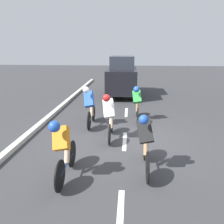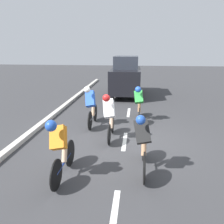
# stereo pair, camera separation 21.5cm
# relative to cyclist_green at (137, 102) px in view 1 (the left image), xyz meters

# --- Properties ---
(ground_plane) EXTENTS (60.00, 60.00, 0.00)m
(ground_plane) POSITION_rel_cyclist_green_xyz_m (0.43, 1.98, -0.77)
(ground_plane) COLOR #38383A
(lane_stripe_near) EXTENTS (0.12, 1.40, 0.01)m
(lane_stripe_near) POSITION_rel_cyclist_green_xyz_m (0.43, 5.27, -0.76)
(lane_stripe_near) COLOR white
(lane_stripe_near) RESTS_ON ground
(lane_stripe_mid) EXTENTS (0.12, 1.40, 0.01)m
(lane_stripe_mid) POSITION_rel_cyclist_green_xyz_m (0.43, 2.07, -0.76)
(lane_stripe_mid) COLOR white
(lane_stripe_mid) RESTS_ON ground
(lane_stripe_far) EXTENTS (0.12, 1.40, 0.01)m
(lane_stripe_far) POSITION_rel_cyclist_green_xyz_m (0.43, -1.13, -0.76)
(lane_stripe_far) COLOR white
(lane_stripe_far) RESTS_ON ground
(curb) EXTENTS (0.20, 25.82, 0.14)m
(curb) POSITION_rel_cyclist_green_xyz_m (3.63, 2.07, -0.70)
(curb) COLOR beige
(curb) RESTS_ON ground
(cyclist_green) EXTENTS (0.39, 1.69, 1.44)m
(cyclist_green) POSITION_rel_cyclist_green_xyz_m (0.00, 0.00, 0.00)
(cyclist_green) COLOR black
(cyclist_green) RESTS_ON ground
(cyclist_black) EXTENTS (0.43, 1.73, 1.48)m
(cyclist_black) POSITION_rel_cyclist_green_xyz_m (-0.08, 3.77, -0.00)
(cyclist_black) COLOR black
(cyclist_black) RESTS_ON ground
(cyclist_orange) EXTENTS (0.42, 1.63, 1.46)m
(cyclist_orange) POSITION_rel_cyclist_green_xyz_m (1.73, 4.25, 0.02)
(cyclist_orange) COLOR black
(cyclist_orange) RESTS_ON ground
(cyclist_white) EXTENTS (0.42, 1.60, 1.53)m
(cyclist_white) POSITION_rel_cyclist_green_xyz_m (0.92, 1.97, 0.05)
(cyclist_white) COLOR black
(cyclist_white) RESTS_ON ground
(cyclist_blue) EXTENTS (0.43, 1.68, 1.54)m
(cyclist_blue) POSITION_rel_cyclist_green_xyz_m (1.76, 0.79, 0.05)
(cyclist_blue) COLOR black
(cyclist_blue) RESTS_ON ground
(support_car) EXTENTS (1.70, 3.94, 2.36)m
(support_car) POSITION_rel_cyclist_green_xyz_m (0.76, -4.87, 0.40)
(support_car) COLOR black
(support_car) RESTS_ON ground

